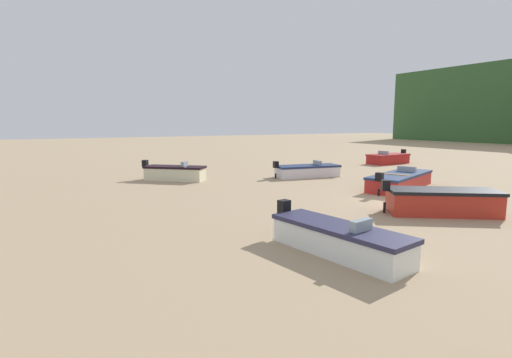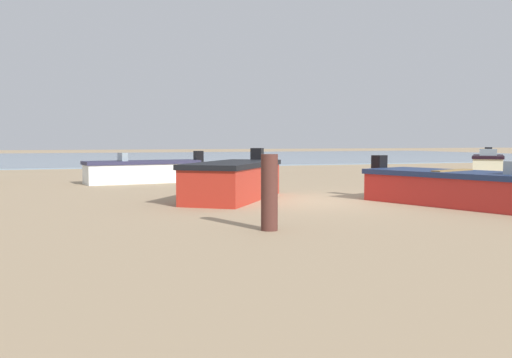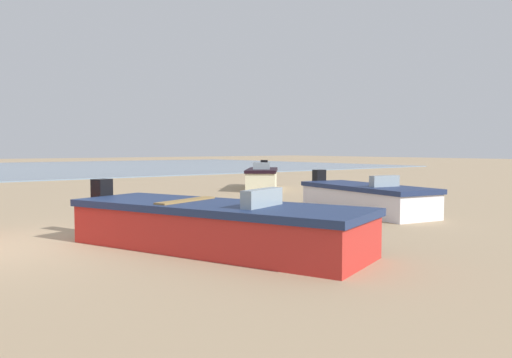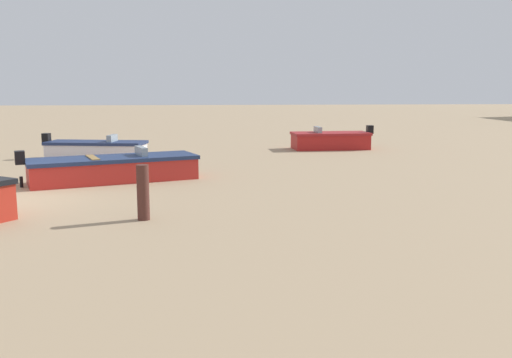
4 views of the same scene
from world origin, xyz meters
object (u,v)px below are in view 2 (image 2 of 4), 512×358
(boat_white_5, at_px, (143,171))
(boat_cream_4, at_px, (488,165))
(mooring_post_near_water, at_px, (269,192))
(boat_red_3, at_px, (234,180))
(boat_red_2, at_px, (478,189))

(boat_white_5, bearing_deg, boat_cream_4, -99.79)
(boat_cream_4, height_order, boat_white_5, boat_cream_4)
(mooring_post_near_water, bearing_deg, boat_red_3, -99.63)
(boat_cream_4, distance_m, mooring_post_near_water, 17.73)
(boat_red_3, height_order, boat_white_5, boat_red_3)
(boat_red_2, bearing_deg, mooring_post_near_water, -4.69)
(boat_red_3, bearing_deg, boat_red_2, -179.77)
(boat_white_5, bearing_deg, boat_red_2, -156.19)
(boat_cream_4, relative_size, boat_white_5, 0.81)
(boat_red_3, relative_size, boat_cream_4, 1.17)
(boat_red_2, distance_m, mooring_post_near_water, 5.72)
(boat_red_3, xyz_separation_m, boat_white_5, (1.45, -6.33, -0.08))
(boat_red_2, xyz_separation_m, boat_white_5, (6.13, -9.62, 0.00))
(mooring_post_near_water, bearing_deg, boat_white_5, -86.76)
(boat_red_3, height_order, boat_cream_4, boat_red_3)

